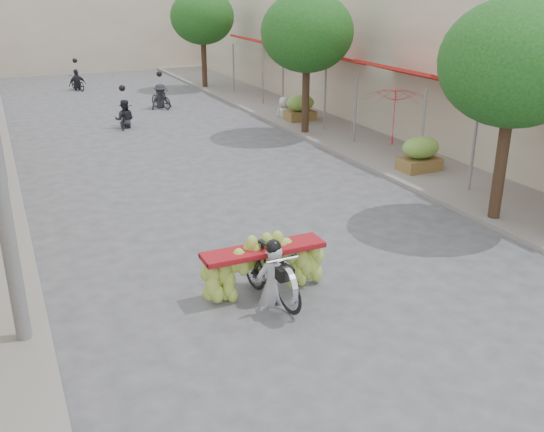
{
  "coord_description": "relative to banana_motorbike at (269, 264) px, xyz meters",
  "views": [
    {
      "loc": [
        -5.25,
        -6.31,
        5.45
      ],
      "look_at": [
        -0.56,
        3.98,
        1.1
      ],
      "focal_mm": 40.0,
      "sensor_mm": 36.0,
      "label": 1
    }
  ],
  "objects": [
    {
      "name": "bg_motorbike_a",
      "position": [
        0.55,
        15.4,
        0.07
      ],
      "size": [
        1.04,
        1.58,
        1.95
      ],
      "color": "black",
      "rests_on": "ground"
    },
    {
      "name": "street_tree_near",
      "position": [
        6.58,
        1.25,
        3.08
      ],
      "size": [
        3.4,
        3.4,
        5.25
      ],
      "color": "#3A2719",
      "rests_on": "ground"
    },
    {
      "name": "ground",
      "position": [
        1.18,
        -2.75,
        -0.7
      ],
      "size": [
        120.0,
        120.0,
        0.0
      ],
      "primitive_type": "plane",
      "color": "#56565B",
      "rests_on": "ground"
    },
    {
      "name": "banana_motorbike",
      "position": [
        0.0,
        0.0,
        0.0
      ],
      "size": [
        2.32,
        1.95,
        2.09
      ],
      "color": "black",
      "rests_on": "ground"
    },
    {
      "name": "shophouse_row_right",
      "position": [
        13.18,
        11.25,
        2.3
      ],
      "size": [
        9.77,
        40.0,
        6.0
      ],
      "color": "#BCB59C",
      "rests_on": "ground"
    },
    {
      "name": "bg_motorbike_b",
      "position": [
        2.91,
        18.72,
        0.17
      ],
      "size": [
        1.18,
        1.6,
        1.95
      ],
      "color": "black",
      "rests_on": "ground"
    },
    {
      "name": "bg_motorbike_c",
      "position": [
        0.1,
        25.66,
        0.14
      ],
      "size": [
        1.09,
        1.51,
        1.95
      ],
      "color": "black",
      "rests_on": "ground"
    },
    {
      "name": "street_tree_mid",
      "position": [
        6.58,
        11.25,
        3.08
      ],
      "size": [
        3.4,
        3.4,
        5.25
      ],
      "color": "#3A2719",
      "rests_on": "ground"
    },
    {
      "name": "market_umbrella",
      "position": [
        7.12,
        6.27,
        1.81
      ],
      "size": [
        2.26,
        2.26,
        1.81
      ],
      "rotation": [
        0.0,
        0.0,
        0.15
      ],
      "color": "red",
      "rests_on": "ground"
    },
    {
      "name": "produce_crate_mid",
      "position": [
        7.38,
        5.25,
        0.01
      ],
      "size": [
        1.2,
        0.88,
        1.16
      ],
      "color": "brown",
      "rests_on": "ground"
    },
    {
      "name": "pedestrian",
      "position": [
        7.09,
        14.17,
        0.26
      ],
      "size": [
        0.83,
        0.51,
        1.67
      ],
      "rotation": [
        0.0,
        0.0,
        3.12
      ],
      "color": "silver",
      "rests_on": "ground"
    },
    {
      "name": "street_tree_far",
      "position": [
        6.58,
        23.25,
        3.08
      ],
      "size": [
        3.4,
        3.4,
        5.25
      ],
      "color": "#3A2719",
      "rests_on": "ground"
    },
    {
      "name": "far_building",
      "position": [
        1.18,
        35.25,
        2.8
      ],
      "size": [
        20.0,
        6.0,
        7.0
      ],
      "primitive_type": "cube",
      "color": "beige",
      "rests_on": "ground"
    },
    {
      "name": "produce_crate_far",
      "position": [
        7.38,
        13.25,
        0.01
      ],
      "size": [
        1.2,
        0.88,
        1.16
      ],
      "color": "brown",
      "rests_on": "ground"
    },
    {
      "name": "sidewalk_right",
      "position": [
        8.18,
        12.25,
        -0.64
      ],
      "size": [
        4.0,
        60.0,
        0.12
      ],
      "primitive_type": "cube",
      "color": "gray",
      "rests_on": "ground"
    }
  ]
}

